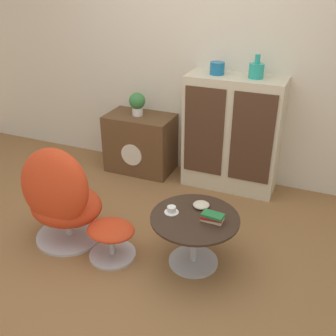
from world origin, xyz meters
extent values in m
plane|color=olive|center=(0.00, 0.00, 0.00)|extent=(12.00, 12.00, 0.00)
cube|color=beige|center=(0.00, 1.68, 1.30)|extent=(6.40, 0.06, 2.60)
cube|color=beige|center=(0.38, 1.45, 0.57)|extent=(0.92, 0.38, 1.14)
cube|color=#472D1E|center=(0.15, 1.26, 0.62)|extent=(0.39, 0.01, 0.86)
cube|color=#472D1E|center=(0.61, 1.26, 0.62)|extent=(0.39, 0.01, 0.86)
cube|color=brown|center=(-0.62, 1.43, 0.32)|extent=(0.71, 0.44, 0.63)
cylinder|color=beige|center=(-0.62, 1.20, 0.27)|extent=(0.24, 0.01, 0.24)
cylinder|color=#B7B7BC|center=(-0.61, 0.07, 0.01)|extent=(0.56, 0.56, 0.02)
cylinder|color=#B7B7BC|center=(-0.61, 0.07, 0.09)|extent=(0.06, 0.06, 0.14)
ellipsoid|color=red|center=(-0.61, 0.07, 0.30)|extent=(0.60, 0.51, 0.28)
ellipsoid|color=red|center=(-0.61, -0.04, 0.54)|extent=(0.60, 0.38, 0.64)
cylinder|color=#B7B7BC|center=(-0.16, -0.01, 0.01)|extent=(0.37, 0.37, 0.02)
cylinder|color=#B7B7BC|center=(-0.16, -0.01, 0.11)|extent=(0.04, 0.04, 0.18)
ellipsoid|color=red|center=(-0.16, -0.01, 0.24)|extent=(0.38, 0.32, 0.09)
cylinder|color=#B7B7BC|center=(0.45, 0.16, 0.01)|extent=(0.38, 0.38, 0.02)
cylinder|color=#B7B7BC|center=(0.45, 0.16, 0.21)|extent=(0.04, 0.04, 0.38)
cylinder|color=#332319|center=(0.45, 0.16, 0.41)|extent=(0.65, 0.65, 0.02)
cylinder|color=#196699|center=(0.19, 1.45, 1.19)|extent=(0.14, 0.14, 0.11)
cylinder|color=teal|center=(0.56, 1.45, 1.20)|extent=(0.14, 0.14, 0.13)
cylinder|color=teal|center=(0.56, 1.45, 1.31)|extent=(0.05, 0.05, 0.08)
cylinder|color=silver|center=(-0.64, 1.43, 0.67)|extent=(0.11, 0.11, 0.08)
sphere|color=#387A3D|center=(-0.64, 1.43, 0.79)|extent=(0.17, 0.17, 0.17)
cylinder|color=white|center=(0.28, 0.15, 0.42)|extent=(0.11, 0.11, 0.01)
cylinder|color=white|center=(0.28, 0.15, 0.44)|extent=(0.07, 0.07, 0.05)
cube|color=beige|center=(0.58, 0.16, 0.43)|extent=(0.16, 0.09, 0.02)
cube|color=red|center=(0.58, 0.16, 0.45)|extent=(0.16, 0.10, 0.02)
cube|color=#237038|center=(0.59, 0.15, 0.47)|extent=(0.16, 0.10, 0.02)
ellipsoid|color=beige|center=(0.45, 0.30, 0.43)|extent=(0.12, 0.12, 0.04)
camera|label=1|loc=(1.19, -2.10, 2.02)|focal=42.00mm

